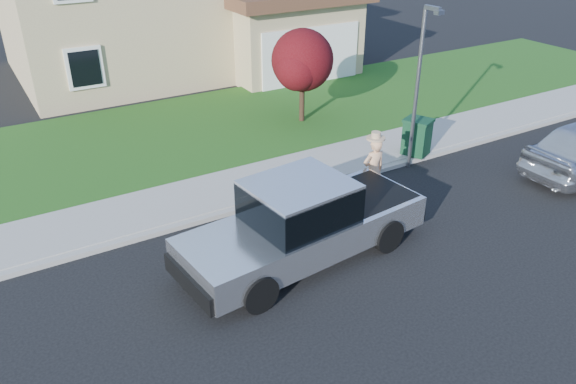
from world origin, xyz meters
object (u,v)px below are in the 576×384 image
at_px(woman, 373,169).
at_px(street_lamp, 419,80).
at_px(pickup_truck, 303,223).
at_px(ornamental_tree, 303,63).
at_px(trash_bin, 417,136).

xyz_separation_m(woman, street_lamp, (2.28, 1.07, 1.70)).
xyz_separation_m(pickup_truck, street_lamp, (5.18, 2.35, 1.74)).
xyz_separation_m(pickup_truck, ornamental_tree, (4.38, 7.03, 1.25)).
relative_size(pickup_truck, woman, 3.03).
bearing_deg(ornamental_tree, street_lamp, -80.24).
height_order(pickup_truck, ornamental_tree, ornamental_tree).
relative_size(pickup_truck, street_lamp, 1.28).
height_order(woman, street_lamp, street_lamp).
relative_size(pickup_truck, trash_bin, 5.32).
distance_m(trash_bin, street_lamp, 2.03).
bearing_deg(trash_bin, woman, -176.43).
bearing_deg(pickup_truck, trash_bin, 19.70).
relative_size(ornamental_tree, trash_bin, 2.87).
xyz_separation_m(pickup_truck, trash_bin, (5.73, 2.75, -0.17)).
bearing_deg(pickup_truck, street_lamp, 18.45).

